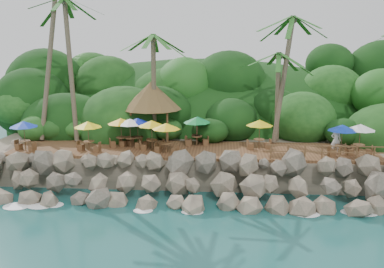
{
  "coord_description": "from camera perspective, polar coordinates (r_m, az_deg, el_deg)",
  "views": [
    {
      "loc": [
        2.12,
        -22.74,
        9.65
      ],
      "look_at": [
        0.0,
        6.0,
        3.4
      ],
      "focal_mm": 38.42,
      "sensor_mm": 36.0,
      "label": 1
    }
  ],
  "objects": [
    {
      "name": "jungle_hill",
      "position": [
        47.29,
        1.56,
        0.46
      ],
      "size": [
        44.8,
        28.0,
        15.4
      ],
      "primitive_type": "ellipsoid",
      "color": "#143811",
      "rests_on": "ground"
    },
    {
      "name": "terrace",
      "position": [
        29.77,
        0.0,
        -2.26
      ],
      "size": [
        26.0,
        5.0,
        0.2
      ],
      "primitive_type": "cube",
      "color": "brown",
      "rests_on": "land_base"
    },
    {
      "name": "palapa",
      "position": [
        32.55,
        -5.62,
        5.36
      ],
      "size": [
        4.75,
        4.75,
        4.6
      ],
      "color": "brown",
      "rests_on": "ground"
    },
    {
      "name": "railing",
      "position": [
        28.15,
        18.71,
        -2.29
      ],
      "size": [
        8.3,
        0.1,
        1.0
      ],
      "color": "brown",
      "rests_on": "terrace"
    },
    {
      "name": "seawall",
      "position": [
        26.25,
        -0.65,
        -6.66
      ],
      "size": [
        29.0,
        4.0,
        2.3
      ],
      "primitive_type": null,
      "color": "gray",
      "rests_on": "ground"
    },
    {
      "name": "jungle_foliage",
      "position": [
        39.02,
        0.97,
        -2.09
      ],
      "size": [
        44.0,
        16.0,
        12.0
      ],
      "primitive_type": null,
      "color": "#143811",
      "rests_on": "ground"
    },
    {
      "name": "palms",
      "position": [
        31.44,
        1.67,
        15.84
      ],
      "size": [
        32.38,
        6.65,
        13.69
      ],
      "color": "brown",
      "rests_on": "ground"
    },
    {
      "name": "foam_line",
      "position": [
        25.06,
        -0.98,
        -10.34
      ],
      "size": [
        25.2,
        0.8,
        0.06
      ],
      "color": "white",
      "rests_on": "ground"
    },
    {
      "name": "waiter",
      "position": [
        30.09,
        19.35,
        -0.83
      ],
      "size": [
        0.76,
        0.6,
        1.81
      ],
      "primitive_type": "imported",
      "rotation": [
        0.0,
        0.0,
        2.86
      ],
      "color": "white",
      "rests_on": "terrace"
    },
    {
      "name": "land_base",
      "position": [
        39.74,
        1.06,
        -0.26
      ],
      "size": [
        32.0,
        25.2,
        2.1
      ],
      "primitive_type": "cube",
      "color": "gray",
      "rests_on": "ground"
    },
    {
      "name": "ground",
      "position": [
        24.8,
        -1.04,
        -10.67
      ],
      "size": [
        140.0,
        140.0,
        0.0
      ],
      "primitive_type": "plane",
      "color": "#19514F",
      "rests_on": "ground"
    },
    {
      "name": "dining_clusters",
      "position": [
        29.24,
        -1.7,
        1.23
      ],
      "size": [
        25.27,
        4.79,
        2.14
      ],
      "color": "brown",
      "rests_on": "terrace"
    }
  ]
}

